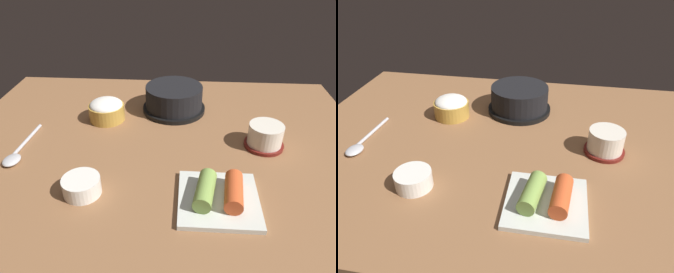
% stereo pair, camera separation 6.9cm
% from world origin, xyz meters
% --- Properties ---
extents(dining_table, '(1.00, 0.76, 0.02)m').
position_xyz_m(dining_table, '(0.00, 0.00, 0.01)').
color(dining_table, brown).
rests_on(dining_table, ground).
extents(stone_pot, '(0.17, 0.17, 0.07)m').
position_xyz_m(stone_pot, '(0.02, 0.17, 0.06)').
color(stone_pot, black).
rests_on(stone_pot, dining_table).
extents(rice_bowl, '(0.09, 0.09, 0.06)m').
position_xyz_m(rice_bowl, '(-0.15, 0.10, 0.05)').
color(rice_bowl, '#B78C38').
rests_on(rice_bowl, dining_table).
extents(tea_cup_with_saucer, '(0.09, 0.09, 0.06)m').
position_xyz_m(tea_cup_with_saucer, '(0.24, -0.00, 0.05)').
color(tea_cup_with_saucer, maroon).
rests_on(tea_cup_with_saucer, dining_table).
extents(kimchi_plate, '(0.15, 0.15, 0.04)m').
position_xyz_m(kimchi_plate, '(0.12, -0.19, 0.04)').
color(kimchi_plate, silver).
rests_on(kimchi_plate, dining_table).
extents(side_bowl_near, '(0.07, 0.07, 0.03)m').
position_xyz_m(side_bowl_near, '(-0.13, -0.19, 0.04)').
color(side_bowl_near, white).
rests_on(side_bowl_near, dining_table).
extents(spoon, '(0.04, 0.18, 0.01)m').
position_xyz_m(spoon, '(-0.32, -0.08, 0.03)').
color(spoon, '#B7B7BC').
rests_on(spoon, dining_table).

